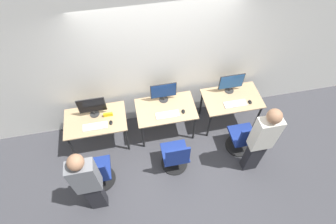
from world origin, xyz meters
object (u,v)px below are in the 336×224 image
object	(u,v)px
monitor_center	(164,92)
keyboard_left	(95,126)
mouse_center	(183,111)
mouse_right	(250,102)
office_chair_left	(98,174)
monitor_right	(231,83)
keyboard_center	(167,115)
keyboard_right	(235,104)
office_chair_center	(175,157)
office_chair_right	(243,139)
person_left	(88,183)
mouse_left	(111,123)
monitor_left	(92,106)
person_right	(261,140)

from	to	relation	value
monitor_center	keyboard_left	bearing A→B (deg)	-163.87
mouse_center	mouse_right	size ratio (longest dim) A/B	1.00
office_chair_left	keyboard_left	bearing A→B (deg)	85.45
monitor_center	monitor_right	xyz separation A→B (m)	(1.26, -0.03, 0.00)
keyboard_center	keyboard_right	distance (m)	1.26
monitor_center	mouse_right	xyz separation A→B (m)	(1.53, -0.38, -0.20)
monitor_right	mouse_right	size ratio (longest dim) A/B	5.21
monitor_right	office_chair_center	bearing A→B (deg)	-141.65
mouse_right	office_chair_right	world-z (taller)	office_chair_right
office_chair_center	mouse_right	xyz separation A→B (m)	(1.52, 0.63, 0.38)
office_chair_center	monitor_right	bearing A→B (deg)	38.35
keyboard_center	office_chair_right	world-z (taller)	office_chair_right
keyboard_left	person_left	size ratio (longest dim) A/B	0.26
mouse_center	keyboard_right	distance (m)	0.97
keyboard_left	keyboard_right	bearing A→B (deg)	0.05
mouse_center	office_chair_right	world-z (taller)	office_chair_right
office_chair_left	keyboard_center	xyz separation A→B (m)	(1.31, 0.70, 0.37)
mouse_left	office_chair_center	distance (m)	1.26
monitor_left	keyboard_right	world-z (taller)	monitor_left
keyboard_left	office_chair_left	size ratio (longest dim) A/B	0.48
monitor_left	monitor_right	world-z (taller)	same
mouse_left	keyboard_left	bearing A→B (deg)	-175.00
mouse_center	office_chair_right	size ratio (longest dim) A/B	0.10
office_chair_left	mouse_right	size ratio (longest dim) A/B	9.70
keyboard_center	keyboard_right	size ratio (longest dim) A/B	1.00
mouse_left	office_chair_center	size ratio (longest dim) A/B	0.10
mouse_center	office_chair_right	xyz separation A→B (m)	(1.00, -0.55, -0.38)
keyboard_center	office_chair_center	distance (m)	0.75
monitor_right	keyboard_right	size ratio (longest dim) A/B	1.12
monitor_center	keyboard_center	size ratio (longest dim) A/B	1.12
mouse_left	person_left	size ratio (longest dim) A/B	0.06
office_chair_center	keyboard_right	xyz separation A→B (m)	(1.24, 0.65, 0.37)
office_chair_left	person_left	world-z (taller)	person_left
mouse_left	monitor_center	size ratio (longest dim) A/B	0.19
mouse_center	person_right	distance (m)	1.38
mouse_left	office_chair_right	xyz separation A→B (m)	(2.27, -0.56, -0.38)
monitor_center	keyboard_center	world-z (taller)	monitor_center
keyboard_center	person_right	size ratio (longest dim) A/B	0.25
person_left	office_chair_right	world-z (taller)	person_left
mouse_left	office_chair_right	bearing A→B (deg)	-13.72
person_left	mouse_center	xyz separation A→B (m)	(1.64, 1.08, -0.15)
mouse_left	person_left	bearing A→B (deg)	-108.53
office_chair_left	person_right	xyz separation A→B (m)	(2.63, -0.20, 0.55)
mouse_left	office_chair_left	distance (m)	0.87
mouse_left	monitor_right	bearing A→B (deg)	7.98
monitor_center	person_right	distance (m)	1.82
keyboard_left	monitor_right	size ratio (longest dim) A/B	0.89
office_chair_left	monitor_right	distance (m)	2.83
mouse_center	monitor_right	distance (m)	1.04
keyboard_left	monitor_center	bearing A→B (deg)	16.13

